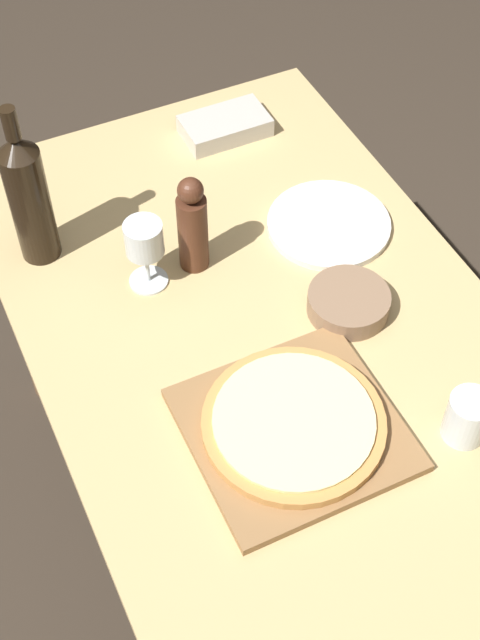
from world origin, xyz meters
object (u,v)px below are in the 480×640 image
pizza (294,423)px  small_bowl (349,303)px  wine_bottle (29,197)px  wine_glass (144,242)px  pepper_mill (192,226)px

pizza → small_bowl: 0.29m
wine_bottle → wine_glass: wine_bottle is taller
pizza → wine_glass: bearing=102.5°
wine_bottle → small_bowl: size_ratio=2.26×
pepper_mill → wine_glass: size_ratio=1.43×
wine_glass → small_bowl: (0.30, -0.22, -0.08)m
wine_bottle → small_bowl: wine_bottle is taller
wine_bottle → small_bowl: bearing=-39.6°
pizza → pepper_mill: size_ratio=1.43×
pepper_mill → small_bowl: bearing=-47.8°
wine_bottle → pepper_mill: wine_bottle is taller
wine_bottle → wine_glass: size_ratio=2.32×
pizza → wine_glass: size_ratio=2.06×
pepper_mill → wine_glass: pepper_mill is taller
pizza → pepper_mill: bearing=89.2°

